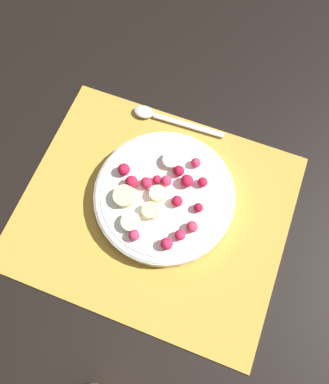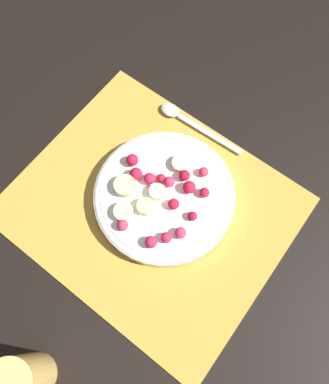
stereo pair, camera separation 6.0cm
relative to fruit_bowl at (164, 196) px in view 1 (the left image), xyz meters
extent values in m
plane|color=black|center=(0.01, 0.02, -0.02)|extent=(3.00, 3.00, 0.00)
cube|color=gold|center=(0.01, 0.02, -0.02)|extent=(0.44, 0.37, 0.01)
cylinder|color=silver|center=(0.00, 0.00, 0.00)|extent=(0.23, 0.23, 0.02)
torus|color=silver|center=(0.00, 0.00, 0.00)|extent=(0.23, 0.23, 0.01)
cylinder|color=white|center=(0.00, 0.00, 0.01)|extent=(0.21, 0.21, 0.00)
cylinder|color=beige|center=(0.06, 0.03, 0.02)|extent=(0.04, 0.04, 0.01)
cylinder|color=beige|center=(0.00, 0.04, 0.02)|extent=(0.04, 0.04, 0.01)
cylinder|color=beige|center=(0.03, 0.06, 0.02)|extent=(0.04, 0.04, 0.01)
cylinder|color=beige|center=(0.01, 0.01, 0.02)|extent=(0.03, 0.03, 0.01)
cylinder|color=#F4EAB7|center=(0.01, -0.06, 0.01)|extent=(0.03, 0.03, 0.01)
sphere|color=red|center=(0.05, 0.00, 0.02)|extent=(0.02, 0.02, 0.02)
sphere|color=#DB3356|center=(0.00, -0.02, 0.02)|extent=(0.02, 0.02, 0.02)
sphere|color=#D12347|center=(0.03, 0.00, 0.02)|extent=(0.02, 0.02, 0.02)
sphere|color=#D12347|center=(-0.05, 0.06, 0.02)|extent=(0.02, 0.02, 0.02)
sphere|color=red|center=(-0.05, -0.04, 0.02)|extent=(0.02, 0.02, 0.02)
sphere|color=#D12347|center=(-0.03, 0.08, 0.02)|extent=(0.02, 0.02, 0.02)
sphere|color=red|center=(0.02, -0.02, 0.02)|extent=(0.01, 0.01, 0.01)
sphere|color=#B21433|center=(-0.06, 0.00, 0.02)|extent=(0.01, 0.01, 0.01)
sphere|color=#DB3356|center=(-0.06, 0.04, 0.02)|extent=(0.02, 0.02, 0.02)
sphere|color=#DB3356|center=(-0.03, -0.07, 0.02)|extent=(0.02, 0.02, 0.02)
sphere|color=red|center=(-0.03, -0.03, 0.02)|extent=(0.02, 0.02, 0.02)
sphere|color=#B21433|center=(-0.01, -0.04, 0.02)|extent=(0.02, 0.02, 0.02)
sphere|color=red|center=(-0.02, 0.01, 0.02)|extent=(0.02, 0.02, 0.02)
sphere|color=#DB3356|center=(0.02, 0.08, 0.02)|extent=(0.02, 0.02, 0.02)
sphere|color=red|center=(0.07, -0.01, 0.02)|extent=(0.02, 0.02, 0.02)
cube|color=silver|center=(0.01, -0.15, -0.01)|extent=(0.13, 0.01, 0.00)
ellipsoid|color=silver|center=(0.09, -0.14, -0.01)|extent=(0.04, 0.03, 0.01)
camera|label=1|loc=(-0.08, 0.20, 0.57)|focal=35.00mm
camera|label=2|loc=(-0.13, 0.17, 0.57)|focal=35.00mm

